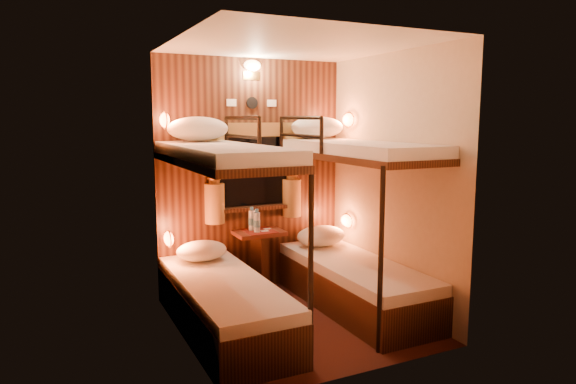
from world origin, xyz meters
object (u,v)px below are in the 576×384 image
bunk_left (223,267)px  table (259,253)px  bunk_right (354,250)px  bottle_left (252,220)px  bottle_right (257,222)px

bunk_left → table: bunk_left is taller
bunk_left → bunk_right: (1.30, 0.00, 0.00)m
table → bottle_left: size_ratio=2.66×
bottle_left → bottle_right: bearing=-83.2°
bunk_right → table: bunk_right is taller
bunk_left → bottle_left: size_ratio=7.72×
bunk_left → bottle_left: 1.05m
table → bottle_right: 0.34m
table → bunk_right: bearing=-50.3°
bunk_right → bottle_right: bearing=133.3°
bunk_right → bottle_right: bunk_right is taller
table → bottle_left: 0.35m
bunk_left → bunk_right: size_ratio=1.00×
bunk_right → bottle_right: (-0.69, 0.73, 0.19)m
bottle_left → bunk_right: bearing=-50.1°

